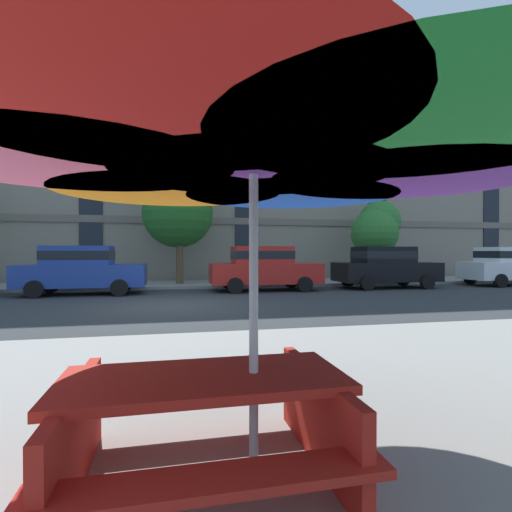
{
  "coord_description": "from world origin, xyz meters",
  "views": [
    {
      "loc": [
        0.09,
        -11.49,
        1.56
      ],
      "look_at": [
        3.23,
        3.2,
        1.4
      ],
      "focal_mm": 27.26,
      "sensor_mm": 36.0,
      "label": 1
    }
  ],
  "objects": [
    {
      "name": "sedan_white",
      "position": [
        15.38,
        3.7,
        0.95
      ],
      "size": [
        4.4,
        1.98,
        1.78
      ],
      "color": "silver",
      "rests_on": "ground"
    },
    {
      "name": "apartment_building",
      "position": [
        -0.0,
        14.99,
        6.4
      ],
      "size": [
        46.49,
        12.08,
        12.8
      ],
      "color": "gray",
      "rests_on": "ground"
    },
    {
      "name": "sedan_black",
      "position": [
        9.04,
        3.7,
        0.95
      ],
      "size": [
        4.4,
        1.98,
        1.78
      ],
      "color": "black",
      "rests_on": "ground"
    },
    {
      "name": "ground_plane",
      "position": [
        0.0,
        0.0,
        0.0
      ],
      "size": [
        120.0,
        120.0,
        0.0
      ],
      "primitive_type": "plane",
      "color": "#2D3033"
    },
    {
      "name": "street_tree_middle",
      "position": [
        0.33,
        6.85,
        3.52
      ],
      "size": [
        3.25,
        3.25,
        5.2
      ],
      "color": "brown",
      "rests_on": "ground"
    },
    {
      "name": "picnic_table",
      "position": [
        0.28,
        -8.99,
        0.49
      ],
      "size": [
        1.81,
        1.53,
        0.77
      ],
      "color": "red",
      "rests_on": "ground"
    },
    {
      "name": "sidewalk_far",
      "position": [
        0.0,
        6.8,
        0.06
      ],
      "size": [
        56.0,
        3.6,
        0.12
      ],
      "primitive_type": "cube",
      "color": "gray",
      "rests_on": "ground"
    },
    {
      "name": "sedan_red",
      "position": [
        3.67,
        3.7,
        0.95
      ],
      "size": [
        4.4,
        1.98,
        1.78
      ],
      "color": "#B21E19",
      "rests_on": "ground"
    },
    {
      "name": "patio_umbrella",
      "position": [
        0.6,
        -9.0,
        2.25
      ],
      "size": [
        4.09,
        3.8,
        2.5
      ],
      "color": "silver",
      "rests_on": "ground"
    },
    {
      "name": "street_tree_right",
      "position": [
        10.28,
        6.62,
        2.77
      ],
      "size": [
        2.76,
        2.65,
        4.22
      ],
      "color": "#4C3823",
      "rests_on": "ground"
    },
    {
      "name": "sedan_blue",
      "position": [
        -3.17,
        3.7,
        0.95
      ],
      "size": [
        4.4,
        1.98,
        1.78
      ],
      "color": "navy",
      "rests_on": "ground"
    },
    {
      "name": "sidewalk_near_patio",
      "position": [
        0.0,
        -9.0,
        0.06
      ],
      "size": [
        56.0,
        9.0,
        0.12
      ],
      "primitive_type": "cube",
      "color": "gray",
      "rests_on": "ground"
    }
  ]
}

